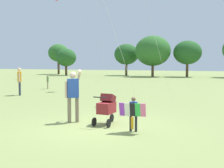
% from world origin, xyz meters
% --- Properties ---
extents(ground_plane, '(120.00, 120.00, 0.00)m').
position_xyz_m(ground_plane, '(0.00, 0.00, 0.00)').
color(ground_plane, '#849351').
extents(treeline_distant, '(31.97, 6.45, 5.79)m').
position_xyz_m(treeline_distant, '(-5.52, 32.08, 3.50)').
color(treeline_distant, brown).
rests_on(treeline_distant, ground).
extents(child_with_butterfly_kite, '(0.79, 0.38, 1.04)m').
position_xyz_m(child_with_butterfly_kite, '(1.33, -0.33, 0.62)').
color(child_with_butterfly_kite, '#232328').
rests_on(child_with_butterfly_kite, ground).
extents(person_adult_flyer, '(0.54, 0.69, 1.82)m').
position_xyz_m(person_adult_flyer, '(-0.97, 0.23, 1.05)').
color(person_adult_flyer, '#7F705B').
rests_on(person_adult_flyer, ground).
extents(stroller, '(0.58, 1.10, 1.03)m').
position_xyz_m(stroller, '(0.23, 0.33, 0.61)').
color(stroller, black).
rests_on(stroller, ground).
extents(person_red_shirt, '(0.40, 0.47, 1.72)m').
position_xyz_m(person_red_shirt, '(-7.86, 6.08, 1.01)').
color(person_red_shirt, '#33384C').
rests_on(person_red_shirt, ground).
extents(person_sitting_far, '(0.25, 0.30, 1.08)m').
position_xyz_m(person_sitting_far, '(-8.56, 10.24, 0.64)').
color(person_sitting_far, '#7F705B').
rests_on(person_sitting_far, ground).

